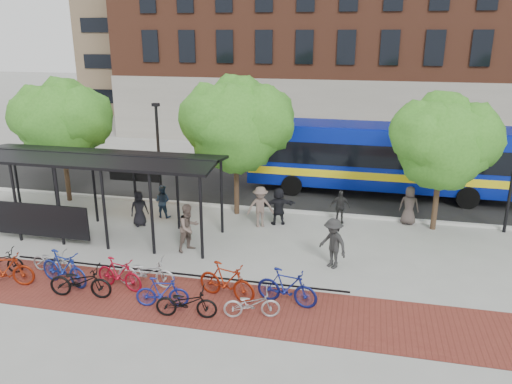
% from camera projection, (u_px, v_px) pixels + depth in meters
% --- Properties ---
extents(ground, '(160.00, 160.00, 0.00)m').
position_uv_depth(ground, '(287.00, 246.00, 20.34)').
color(ground, '#9E9E99').
rests_on(ground, ground).
extents(asphalt_street, '(160.00, 8.00, 0.01)m').
position_uv_depth(asphalt_street, '(311.00, 189.00, 27.77)').
color(asphalt_street, black).
rests_on(asphalt_street, ground).
extents(curb, '(160.00, 0.25, 0.12)m').
position_uv_depth(curb, '(301.00, 212.00, 24.04)').
color(curb, '#B7B7B2').
rests_on(curb, ground).
extents(brick_strip, '(24.00, 3.00, 0.01)m').
position_uv_depth(brick_strip, '(201.00, 302.00, 16.12)').
color(brick_strip, maroon).
rests_on(brick_strip, ground).
extents(bike_rack_rail, '(12.00, 0.05, 0.95)m').
position_uv_depth(bike_rack_rail, '(174.00, 285.00, 17.23)').
color(bike_rack_rail, black).
rests_on(bike_rack_rail, ground).
extents(building_brick, '(55.00, 14.00, 20.00)m').
position_uv_depth(building_brick, '(468.00, 10.00, 39.32)').
color(building_brick, brown).
rests_on(building_brick, ground).
extents(bus_shelter, '(10.60, 3.07, 3.60)m').
position_uv_depth(bus_shelter, '(93.00, 167.00, 20.70)').
color(bus_shelter, black).
rests_on(bus_shelter, ground).
extents(tree_a, '(4.90, 4.00, 6.18)m').
position_uv_depth(tree_a, '(62.00, 119.00, 24.67)').
color(tree_a, '#382619').
rests_on(tree_a, ground).
extents(tree_b, '(5.15, 4.20, 6.47)m').
position_uv_depth(tree_b, '(238.00, 121.00, 22.70)').
color(tree_b, '#382619').
rests_on(tree_b, ground).
extents(tree_c, '(4.66, 3.80, 5.92)m').
position_uv_depth(tree_c, '(445.00, 139.00, 20.93)').
color(tree_c, '#382619').
rests_on(tree_c, ground).
extents(lamp_post_left, '(0.35, 0.20, 5.12)m').
position_uv_depth(lamp_post_left, '(159.00, 152.00, 24.32)').
color(lamp_post_left, black).
rests_on(lamp_post_left, ground).
extents(bus, '(13.78, 3.45, 3.71)m').
position_uv_depth(bus, '(379.00, 155.00, 26.44)').
color(bus, '#081C99').
rests_on(bus, ground).
extents(bike_1, '(2.08, 1.04, 1.20)m').
position_uv_depth(bike_1, '(5.00, 270.00, 16.99)').
color(bike_1, maroon).
rests_on(bike_1, ground).
extents(bike_2, '(1.80, 0.85, 0.91)m').
position_uv_depth(bike_2, '(52.00, 261.00, 17.96)').
color(bike_2, gray).
rests_on(bike_2, ground).
extents(bike_3, '(2.15, 1.08, 1.24)m').
position_uv_depth(bike_3, '(64.00, 268.00, 17.07)').
color(bike_3, navy).
rests_on(bike_3, ground).
extents(bike_4, '(2.17, 0.95, 1.11)m').
position_uv_depth(bike_4, '(80.00, 281.00, 16.30)').
color(bike_4, black).
rests_on(bike_4, ground).
extents(bike_5, '(1.92, 0.92, 1.11)m').
position_uv_depth(bike_5, '(119.00, 274.00, 16.82)').
color(bike_5, maroon).
rests_on(bike_5, ground).
extents(bike_6, '(2.06, 0.82, 1.06)m').
position_uv_depth(bike_6, '(146.00, 272.00, 16.98)').
color(bike_6, '#AAAAAC').
rests_on(bike_6, ground).
extents(bike_7, '(1.75, 0.78, 1.02)m').
position_uv_depth(bike_7, '(162.00, 292.00, 15.72)').
color(bike_7, navy).
rests_on(bike_7, ground).
extents(bike_8, '(1.97, 0.90, 1.00)m').
position_uv_depth(bike_8, '(186.00, 302.00, 15.15)').
color(bike_8, black).
rests_on(bike_8, ground).
extents(bike_9, '(2.16, 1.11, 1.25)m').
position_uv_depth(bike_9, '(227.00, 281.00, 16.18)').
color(bike_9, maroon).
rests_on(bike_9, ground).
extents(bike_10, '(1.83, 1.01, 0.91)m').
position_uv_depth(bike_10, '(252.00, 304.00, 15.15)').
color(bike_10, '#A5A5A8').
rests_on(bike_10, ground).
extents(bike_11, '(2.10, 0.95, 1.22)m').
position_uv_depth(bike_11, '(287.00, 287.00, 15.82)').
color(bike_11, navy).
rests_on(bike_11, ground).
extents(pedestrian_0, '(0.93, 0.89, 1.60)m').
position_uv_depth(pedestrian_0, '(139.00, 209.00, 22.31)').
color(pedestrian_0, black).
rests_on(pedestrian_0, ground).
extents(pedestrian_2, '(0.79, 0.64, 1.56)m').
position_uv_depth(pedestrian_2, '(162.00, 201.00, 23.34)').
color(pedestrian_2, '#20334C').
rests_on(pedestrian_2, ground).
extents(pedestrian_3, '(1.37, 1.07, 1.87)m').
position_uv_depth(pedestrian_3, '(260.00, 207.00, 22.13)').
color(pedestrian_3, brown).
rests_on(pedestrian_3, ground).
extents(pedestrian_4, '(0.97, 0.55, 1.56)m').
position_uv_depth(pedestrian_4, '(340.00, 207.00, 22.62)').
color(pedestrian_4, '#272727').
rests_on(pedestrian_4, ground).
extents(pedestrian_5, '(1.68, 1.03, 1.73)m').
position_uv_depth(pedestrian_5, '(278.00, 206.00, 22.44)').
color(pedestrian_5, black).
rests_on(pedestrian_5, ground).
extents(pedestrian_6, '(0.92, 0.66, 1.77)m').
position_uv_depth(pedestrian_6, '(409.00, 206.00, 22.45)').
color(pedestrian_6, '#453A37').
rests_on(pedestrian_6, ground).
extents(pedestrian_8, '(1.13, 1.19, 1.94)m').
position_uv_depth(pedestrian_8, '(189.00, 228.00, 19.67)').
color(pedestrian_8, brown).
rests_on(pedestrian_8, ground).
extents(pedestrian_9, '(1.41, 1.32, 1.91)m').
position_uv_depth(pedestrian_9, '(333.00, 243.00, 18.25)').
color(pedestrian_9, '#262626').
rests_on(pedestrian_9, ground).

